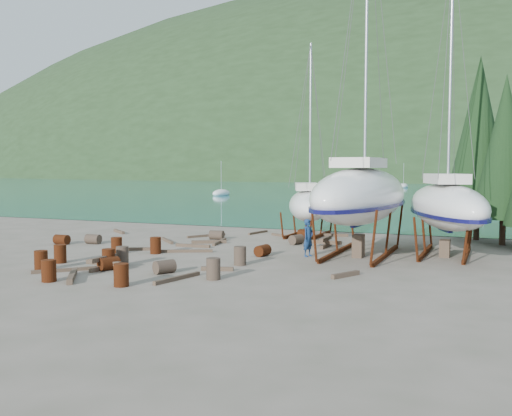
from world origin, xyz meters
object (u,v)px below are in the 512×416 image
at_px(large_sailboat_near, 362,195).
at_px(worker, 308,238).
at_px(large_sailboat_far, 447,206).
at_px(small_sailboat_shore, 308,205).

distance_m(large_sailboat_near, worker, 3.54).
height_order(large_sailboat_far, small_sailboat_shore, large_sailboat_far).
bearing_deg(large_sailboat_near, large_sailboat_far, 25.36).
distance_m(small_sailboat_shore, worker, 8.80).
xyz_separation_m(large_sailboat_far, small_sailboat_shore, (-9.18, 5.20, -0.51)).
distance_m(large_sailboat_near, large_sailboat_far, 4.43).
bearing_deg(small_sailboat_shore, large_sailboat_near, -74.34).
relative_size(large_sailboat_far, worker, 8.23).
bearing_deg(large_sailboat_far, worker, -174.54).
xyz_separation_m(large_sailboat_far, worker, (-6.47, -3.10, -1.64)).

